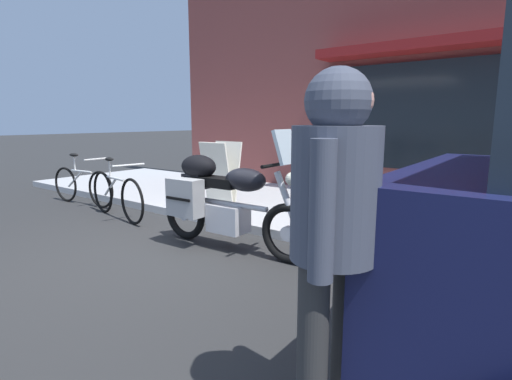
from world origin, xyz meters
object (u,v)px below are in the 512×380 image
Objects in this scene: pedestrian_walking at (335,217)px; sandwich_board_sign at (221,174)px; second_bicycle_by_cafe at (82,185)px; touring_motorcycle at (221,198)px; parked_bicycle at (116,194)px.

sandwich_board_sign is at bearing 138.34° from pedestrian_walking.
pedestrian_walking is at bearing -19.63° from second_bicycle_by_cafe.
touring_motorcycle is 1.30× the size of second_bicycle_by_cafe.
touring_motorcycle is 1.28× the size of parked_bicycle.
sandwich_board_sign is (-1.24, 1.36, 0.03)m from touring_motorcycle.
pedestrian_walking is 1.03× the size of second_bicycle_by_cafe.
pedestrian_walking is 1.67× the size of sandwich_board_sign.
second_bicycle_by_cafe is at bearing 171.23° from parked_bicycle.
second_bicycle_by_cafe is at bearing 160.37° from pedestrian_walking.
touring_motorcycle is 3.65m from second_bicycle_by_cafe.
parked_bicycle is at bearing -129.39° from sandwich_board_sign.
touring_motorcycle reaches higher than parked_bicycle.
parked_bicycle is 1.02× the size of second_bicycle_by_cafe.
pedestrian_walking reaches higher than touring_motorcycle.
sandwich_board_sign is at bearing 132.31° from touring_motorcycle.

